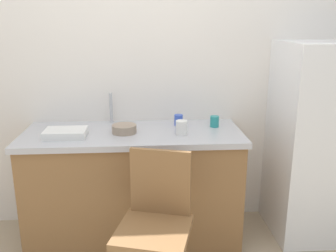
{
  "coord_description": "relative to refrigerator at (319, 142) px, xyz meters",
  "views": [
    {
      "loc": [
        0.02,
        -1.87,
        1.6
      ],
      "look_at": [
        0.18,
        0.6,
        0.89
      ],
      "focal_mm": 39.36,
      "sensor_mm": 36.0,
      "label": 1
    }
  ],
  "objects": [
    {
      "name": "refrigerator",
      "position": [
        0.0,
        0.0,
        0.0
      ],
      "size": [
        0.63,
        0.59,
        1.47
      ],
      "primitive_type": "cube",
      "color": "white",
      "rests_on": "ground_plane"
    },
    {
      "name": "faucet",
      "position": [
        -1.55,
        0.24,
        0.23
      ],
      "size": [
        0.02,
        0.02,
        0.23
      ],
      "primitive_type": "cylinder",
      "color": "#B7B7BC",
      "rests_on": "countertop"
    },
    {
      "name": "cup_teal",
      "position": [
        -0.78,
        0.08,
        0.15
      ],
      "size": [
        0.07,
        0.07,
        0.08
      ],
      "primitive_type": "cylinder",
      "color": "teal",
      "rests_on": "countertop"
    },
    {
      "name": "chair",
      "position": [
        -1.24,
        -0.66,
        -0.23
      ],
      "size": [
        0.49,
        0.49,
        0.89
      ],
      "rotation": [
        0.0,
        0.0,
        -0.27
      ],
      "color": "olive",
      "rests_on": "ground_plane"
    },
    {
      "name": "back_wall",
      "position": [
        -1.32,
        0.34,
        0.54
      ],
      "size": [
        4.8,
        0.1,
        2.54
      ],
      "primitive_type": "cube",
      "color": "white",
      "rests_on": "ground_plane"
    },
    {
      "name": "cabinet_base",
      "position": [
        -1.38,
        -0.01,
        -0.33
      ],
      "size": [
        1.52,
        0.6,
        0.8
      ],
      "primitive_type": "cube",
      "color": "olive",
      "rests_on": "ground_plane"
    },
    {
      "name": "dish_tray",
      "position": [
        -1.83,
        -0.1,
        0.14
      ],
      "size": [
        0.28,
        0.2,
        0.05
      ],
      "primitive_type": "cube",
      "color": "white",
      "rests_on": "countertop"
    },
    {
      "name": "cup_blue",
      "position": [
        -1.04,
        0.14,
        0.15
      ],
      "size": [
        0.06,
        0.06,
        0.08
      ],
      "primitive_type": "cylinder",
      "color": "blue",
      "rests_on": "countertop"
    },
    {
      "name": "terracotta_bowl",
      "position": [
        -1.44,
        -0.03,
        0.14
      ],
      "size": [
        0.17,
        0.17,
        0.06
      ],
      "primitive_type": "cylinder",
      "color": "gray",
      "rests_on": "countertop"
    },
    {
      "name": "countertop",
      "position": [
        -1.38,
        -0.01,
        0.09
      ],
      "size": [
        1.56,
        0.64,
        0.04
      ],
      "primitive_type": "cube",
      "color": "#B7B7BC",
      "rests_on": "cabinet_base"
    },
    {
      "name": "cup_white",
      "position": [
        -1.04,
        -0.1,
        0.16
      ],
      "size": [
        0.08,
        0.08,
        0.1
      ],
      "primitive_type": "cylinder",
      "color": "white",
      "rests_on": "countertop"
    }
  ]
}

